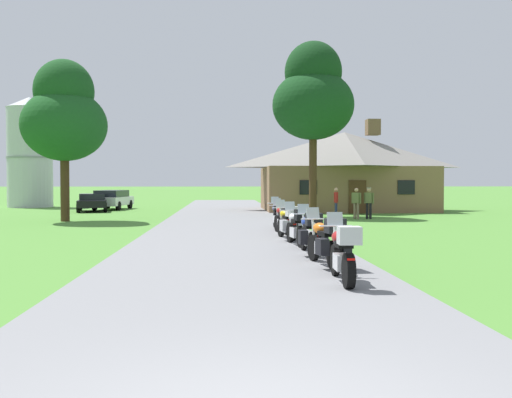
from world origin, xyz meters
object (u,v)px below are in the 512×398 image
object	(u,v)px
motorcycle_blue_third_in_row	(310,234)
parked_white_suv_far_left	(113,199)
metal_silo_distant	(30,152)
motorcycle_red_sixth_in_row	(283,219)
motorcycle_orange_second_in_row	(327,242)
tree_left_near	(64,115)
bystander_olive_shirt_by_tree	(356,202)
parked_black_sedan_far_left	(92,202)
bystander_red_shirt_near_lodge	(336,201)
motorcycle_red_nearest_to_camera	(343,254)
tree_by_lodge_front	(313,96)
bystander_olive_shirt_beside_signpost	(369,201)
motorcycle_blue_farthest_in_row	(277,215)
motorcycle_white_fourth_in_row	(297,227)
motorcycle_yellow_fifth_in_row	(288,223)

from	to	relation	value
motorcycle_blue_third_in_row	parked_white_suv_far_left	size ratio (longest dim) A/B	0.43
metal_silo_distant	motorcycle_red_sixth_in_row	bearing A→B (deg)	-55.47
motorcycle_orange_second_in_row	tree_left_near	xyz separation A→B (m)	(-10.27, 16.58, 4.71)
motorcycle_red_sixth_in_row	bystander_olive_shirt_by_tree	xyz separation A→B (m)	(4.90, 9.18, 0.31)
parked_white_suv_far_left	parked_black_sedan_far_left	size ratio (longest dim) A/B	1.07
motorcycle_orange_second_in_row	tree_left_near	distance (m)	20.06
bystander_red_shirt_near_lodge	bystander_olive_shirt_by_tree	world-z (taller)	same
bystander_olive_shirt_by_tree	metal_silo_distant	xyz separation A→B (m)	(-22.36, 16.20, 3.43)
tree_left_near	parked_black_sedan_far_left	size ratio (longest dim) A/B	1.82
motorcycle_orange_second_in_row	motorcycle_red_sixth_in_row	size ratio (longest dim) A/B	1.00
motorcycle_red_nearest_to_camera	tree_by_lodge_front	xyz separation A→B (m)	(2.88, 21.84, 6.26)
bystander_olive_shirt_beside_signpost	bystander_red_shirt_near_lodge	bearing A→B (deg)	-2.77
motorcycle_red_nearest_to_camera	parked_black_sedan_far_left	xyz separation A→B (m)	(-11.01, 28.60, 0.02)
parked_white_suv_far_left	motorcycle_blue_farthest_in_row	bearing A→B (deg)	-54.35
motorcycle_blue_third_in_row	bystander_red_shirt_near_lodge	bearing A→B (deg)	74.50
parked_white_suv_far_left	bystander_olive_shirt_beside_signpost	bearing A→B (deg)	-29.83
motorcycle_blue_farthest_in_row	parked_black_sedan_far_left	size ratio (longest dim) A/B	0.47
motorcycle_orange_second_in_row	parked_black_sedan_far_left	world-z (taller)	motorcycle_orange_second_in_row
motorcycle_white_fourth_in_row	metal_silo_distant	xyz separation A→B (m)	(-17.45, 29.36, 3.74)
bystander_olive_shirt_by_tree	tree_left_near	xyz separation A→B (m)	(-15.07, -0.96, 4.39)
metal_silo_distant	bystander_olive_shirt_by_tree	bearing A→B (deg)	-35.91
motorcycle_red_nearest_to_camera	motorcycle_orange_second_in_row	bearing A→B (deg)	89.30
motorcycle_white_fourth_in_row	motorcycle_blue_farthest_in_row	world-z (taller)	same
motorcycle_yellow_fifth_in_row	parked_black_sedan_far_left	bearing A→B (deg)	109.48
motorcycle_orange_second_in_row	motorcycle_blue_farthest_in_row	bearing A→B (deg)	81.42
motorcycle_white_fourth_in_row	bystander_red_shirt_near_lodge	size ratio (longest dim) A/B	1.25
motorcycle_blue_third_in_row	motorcycle_blue_farthest_in_row	xyz separation A→B (m)	(-0.07, 8.44, 0.01)
motorcycle_white_fourth_in_row	motorcycle_blue_farthest_in_row	bearing A→B (deg)	83.44
bystander_olive_shirt_beside_signpost	tree_by_lodge_front	distance (m)	6.87
motorcycle_red_sixth_in_row	motorcycle_orange_second_in_row	bearing A→B (deg)	-98.59
motorcycle_red_sixth_in_row	parked_white_suv_far_left	bearing A→B (deg)	106.69
motorcycle_white_fourth_in_row	motorcycle_blue_farthest_in_row	size ratio (longest dim) A/B	1.00
bystander_olive_shirt_by_tree	motorcycle_blue_third_in_row	bearing A→B (deg)	-68.38
tree_by_lodge_front	parked_black_sedan_far_left	world-z (taller)	tree_by_lodge_front
motorcycle_blue_third_in_row	parked_white_suv_far_left	world-z (taller)	parked_white_suv_far_left
motorcycle_red_nearest_to_camera	parked_white_suv_far_left	xyz separation A→B (m)	(-10.20, 31.43, 0.16)
motorcycle_blue_third_in_row	motorcycle_white_fourth_in_row	world-z (taller)	same
motorcycle_orange_second_in_row	motorcycle_red_nearest_to_camera	bearing A→B (deg)	-101.56
motorcycle_blue_farthest_in_row	tree_by_lodge_front	size ratio (longest dim) A/B	0.21
tree_left_near	motorcycle_blue_farthest_in_row	bearing A→B (deg)	-30.43
motorcycle_orange_second_in_row	parked_white_suv_far_left	xyz separation A→B (m)	(-10.29, 29.27, 0.17)
motorcycle_blue_third_in_row	tree_left_near	bearing A→B (deg)	123.44
motorcycle_blue_third_in_row	metal_silo_distant	xyz separation A→B (m)	(-17.51, 31.55, 3.75)
motorcycle_blue_farthest_in_row	motorcycle_blue_third_in_row	bearing A→B (deg)	-90.09
motorcycle_yellow_fifth_in_row	bystander_olive_shirt_by_tree	distance (m)	12.38
parked_black_sedan_far_left	motorcycle_red_sixth_in_row	bearing A→B (deg)	-69.51
metal_silo_distant	parked_white_suv_far_left	world-z (taller)	metal_silo_distant
motorcycle_blue_farthest_in_row	bystander_red_shirt_near_lodge	xyz separation A→B (m)	(4.02, 7.95, 0.31)
bystander_olive_shirt_beside_signpost	motorcycle_blue_farthest_in_row	bearing A→B (deg)	83.62
bystander_red_shirt_near_lodge	metal_silo_distant	xyz separation A→B (m)	(-21.47, 15.16, 3.43)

